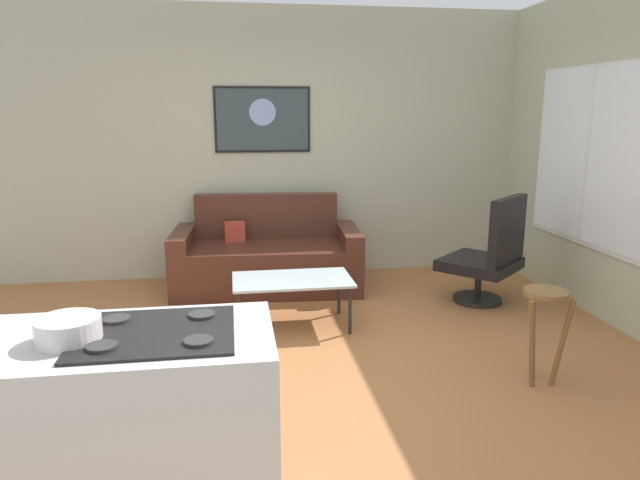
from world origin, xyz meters
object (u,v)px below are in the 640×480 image
object	(u,v)px
couch	(267,258)
armchair	(490,255)
mixing_bowl	(68,331)
wall_painting	(263,119)
bar_stool	(544,314)
coffee_table	(292,282)

from	to	relation	value
couch	armchair	bearing A→B (deg)	-22.44
mixing_bowl	wall_painting	world-z (taller)	wall_painting
bar_stool	wall_painting	world-z (taller)	wall_painting
couch	bar_stool	size ratio (longest dim) A/B	2.96
coffee_table	bar_stool	world-z (taller)	bar_stool
bar_stool	mixing_bowl	bearing A→B (deg)	-156.74
armchair	coffee_table	bearing A→B (deg)	-170.86
bar_stool	mixing_bowl	distance (m)	2.85
bar_stool	wall_painting	distance (m)	3.50
couch	coffee_table	bearing A→B (deg)	-83.01
couch	mixing_bowl	bearing A→B (deg)	-105.18
coffee_table	armchair	distance (m)	1.87
coffee_table	bar_stool	xyz separation A→B (m)	(1.50, -1.26, 0.10)
wall_painting	bar_stool	bearing A→B (deg)	-60.48
armchair	wall_painting	size ratio (longest dim) A/B	1.02
couch	bar_stool	distance (m)	2.89
mixing_bowl	wall_painting	size ratio (longest dim) A/B	0.24
armchair	wall_painting	bearing A→B (deg)	146.55
mixing_bowl	wall_painting	bearing A→B (deg)	76.42
coffee_table	mixing_bowl	distance (m)	2.67
couch	coffee_table	world-z (taller)	couch
coffee_table	armchair	size ratio (longest dim) A/B	0.96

